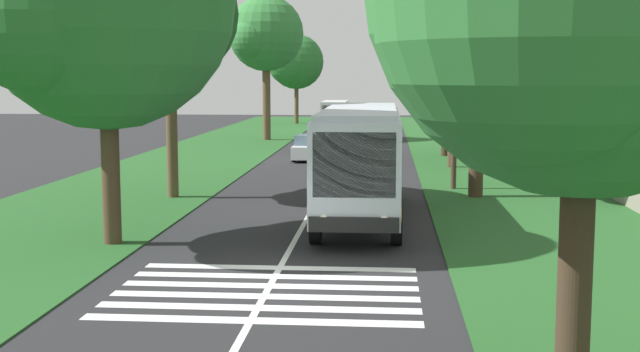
{
  "coord_description": "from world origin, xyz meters",
  "views": [
    {
      "loc": [
        -19.24,
        -2.62,
        4.81
      ],
      "look_at": [
        6.89,
        -0.54,
        1.6
      ],
      "focal_mm": 46.47,
      "sensor_mm": 36.0,
      "label": 1
    }
  ],
  "objects_px": {
    "roadside_tree_left_0": "(295,63)",
    "trailing_minibus_0": "(335,112)",
    "roadside_tree_right_0": "(452,17)",
    "trailing_car_1": "(321,136)",
    "roadside_tree_left_3": "(168,18)",
    "roadside_tree_right_3": "(443,57)",
    "roadside_tree_left_1": "(265,36)",
    "coach_bus": "(361,156)",
    "trailing_car_0": "(310,148)",
    "roadside_tree_left_2": "(100,6)",
    "trailing_car_2": "(331,130)",
    "utility_pole": "(455,97)"
  },
  "relations": [
    {
      "from": "roadside_tree_left_0",
      "to": "roadside_tree_right_0",
      "type": "bearing_deg",
      "value": -162.05
    },
    {
      "from": "roadside_tree_right_0",
      "to": "trailing_car_2",
      "type": "bearing_deg",
      "value": 21.86
    },
    {
      "from": "roadside_tree_left_2",
      "to": "trailing_car_1",
      "type": "bearing_deg",
      "value": -6.05
    },
    {
      "from": "trailing_minibus_0",
      "to": "roadside_tree_left_1",
      "type": "xyz_separation_m",
      "value": [
        -11.42,
        4.42,
        6.07
      ]
    },
    {
      "from": "coach_bus",
      "to": "roadside_tree_left_1",
      "type": "distance_m",
      "value": 35.02
    },
    {
      "from": "trailing_minibus_0",
      "to": "roadside_tree_left_1",
      "type": "relative_size",
      "value": 0.57
    },
    {
      "from": "trailing_car_0",
      "to": "roadside_tree_left_1",
      "type": "relative_size",
      "value": 0.41
    },
    {
      "from": "roadside_tree_left_2",
      "to": "roadside_tree_left_0",
      "type": "bearing_deg",
      "value": 1.0
    },
    {
      "from": "roadside_tree_right_3",
      "to": "roadside_tree_left_2",
      "type": "bearing_deg",
      "value": 157.18
    },
    {
      "from": "roadside_tree_left_0",
      "to": "roadside_tree_left_3",
      "type": "relative_size",
      "value": 0.89
    },
    {
      "from": "roadside_tree_left_2",
      "to": "roadside_tree_right_0",
      "type": "relative_size",
      "value": 1.03
    },
    {
      "from": "trailing_minibus_0",
      "to": "roadside_tree_right_0",
      "type": "xyz_separation_m",
      "value": [
        -28.81,
        -7.78,
        6.18
      ]
    },
    {
      "from": "roadside_tree_left_0",
      "to": "roadside_tree_right_0",
      "type": "height_order",
      "value": "roadside_tree_right_0"
    },
    {
      "from": "roadside_tree_left_0",
      "to": "roadside_tree_right_3",
      "type": "height_order",
      "value": "roadside_tree_right_3"
    },
    {
      "from": "roadside_tree_left_1",
      "to": "roadside_tree_left_3",
      "type": "bearing_deg",
      "value": -179.15
    },
    {
      "from": "utility_pole",
      "to": "coach_bus",
      "type": "bearing_deg",
      "value": 154.58
    },
    {
      "from": "roadside_tree_left_2",
      "to": "roadside_tree_right_3",
      "type": "relative_size",
      "value": 1.19
    },
    {
      "from": "trailing_car_1",
      "to": "roadside_tree_right_3",
      "type": "distance_m",
      "value": 11.31
    },
    {
      "from": "trailing_car_1",
      "to": "trailing_minibus_0",
      "type": "relative_size",
      "value": 0.72
    },
    {
      "from": "trailing_car_0",
      "to": "roadside_tree_right_0",
      "type": "xyz_separation_m",
      "value": [
        -3.3,
        -7.63,
        7.06
      ]
    },
    {
      "from": "roadside_tree_left_0",
      "to": "trailing_minibus_0",
      "type": "bearing_deg",
      "value": -153.67
    },
    {
      "from": "roadside_tree_left_1",
      "to": "roadside_tree_right_0",
      "type": "xyz_separation_m",
      "value": [
        -17.39,
        -12.2,
        0.12
      ]
    },
    {
      "from": "coach_bus",
      "to": "roadside_tree_left_2",
      "type": "distance_m",
      "value": 9.53
    },
    {
      "from": "trailing_car_1",
      "to": "roadside_tree_left_3",
      "type": "bearing_deg",
      "value": 170.46
    },
    {
      "from": "trailing_minibus_0",
      "to": "roadside_tree_left_1",
      "type": "height_order",
      "value": "roadside_tree_left_1"
    },
    {
      "from": "trailing_minibus_0",
      "to": "roadside_tree_right_3",
      "type": "height_order",
      "value": "roadside_tree_right_3"
    },
    {
      "from": "trailing_car_0",
      "to": "roadside_tree_left_1",
      "type": "height_order",
      "value": "roadside_tree_left_1"
    },
    {
      "from": "trailing_car_0",
      "to": "trailing_minibus_0",
      "type": "relative_size",
      "value": 0.72
    },
    {
      "from": "roadside_tree_left_1",
      "to": "utility_pole",
      "type": "xyz_separation_m",
      "value": [
        -25.89,
        -11.71,
        -3.72
      ]
    },
    {
      "from": "trailing_car_0",
      "to": "roadside_tree_left_0",
      "type": "distance_m",
      "value": 35.28
    },
    {
      "from": "coach_bus",
      "to": "utility_pole",
      "type": "xyz_separation_m",
      "value": [
        7.75,
        -3.68,
        1.75
      ]
    },
    {
      "from": "trailing_car_0",
      "to": "roadside_tree_left_2",
      "type": "distance_m",
      "value": 25.01
    },
    {
      "from": "trailing_car_2",
      "to": "roadside_tree_left_1",
      "type": "relative_size",
      "value": 0.41
    },
    {
      "from": "coach_bus",
      "to": "roadside_tree_left_3",
      "type": "distance_m",
      "value": 10.15
    },
    {
      "from": "trailing_car_2",
      "to": "trailing_minibus_0",
      "type": "height_order",
      "value": "trailing_minibus_0"
    },
    {
      "from": "roadside_tree_left_2",
      "to": "utility_pole",
      "type": "distance_m",
      "value": 16.51
    },
    {
      "from": "roadside_tree_left_1",
      "to": "trailing_car_1",
      "type": "bearing_deg",
      "value": -138.17
    },
    {
      "from": "roadside_tree_left_2",
      "to": "roadside_tree_right_0",
      "type": "bearing_deg",
      "value": -28.52
    },
    {
      "from": "trailing_car_1",
      "to": "roadside_tree_left_2",
      "type": "distance_m",
      "value": 33.84
    },
    {
      "from": "roadside_tree_right_3",
      "to": "trailing_car_2",
      "type": "bearing_deg",
      "value": 30.57
    },
    {
      "from": "roadside_tree_right_0",
      "to": "roadside_tree_right_3",
      "type": "xyz_separation_m",
      "value": [
        6.0,
        0.01,
        -1.86
      ]
    },
    {
      "from": "trailing_car_0",
      "to": "trailing_car_1",
      "type": "bearing_deg",
      "value": 0.7
    },
    {
      "from": "trailing_car_0",
      "to": "trailing_car_1",
      "type": "xyz_separation_m",
      "value": [
        9.11,
        0.11,
        0.0
      ]
    },
    {
      "from": "roadside_tree_left_1",
      "to": "utility_pole",
      "type": "bearing_deg",
      "value": -155.66
    },
    {
      "from": "trailing_car_2",
      "to": "utility_pole",
      "type": "relative_size",
      "value": 0.58
    },
    {
      "from": "roadside_tree_right_3",
      "to": "trailing_car_1",
      "type": "bearing_deg",
      "value": 50.33
    },
    {
      "from": "roadside_tree_right_3",
      "to": "utility_pole",
      "type": "bearing_deg",
      "value": 178.13
    },
    {
      "from": "trailing_minibus_0",
      "to": "roadside_tree_right_3",
      "type": "relative_size",
      "value": 0.68
    },
    {
      "from": "roadside_tree_left_3",
      "to": "utility_pole",
      "type": "relative_size",
      "value": 1.32
    },
    {
      "from": "roadside_tree_left_2",
      "to": "roadside_tree_left_3",
      "type": "xyz_separation_m",
      "value": [
        9.12,
        0.52,
        0.29
      ]
    }
  ]
}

